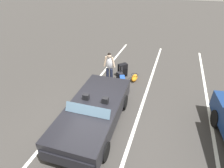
{
  "coord_description": "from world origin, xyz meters",
  "views": [
    {
      "loc": [
        4.55,
        2.27,
        4.89
      ],
      "look_at": [
        -1.8,
        0.06,
        0.75
      ],
      "focal_mm": 29.06,
      "sensor_mm": 36.0,
      "label": 1
    }
  ],
  "objects_px": {
    "suitcase_small_carryon": "(120,77)",
    "duffel_bag": "(134,78)",
    "convertible_car": "(92,116)",
    "suitcase_large_black": "(123,70)",
    "traveler_person": "(109,67)",
    "suitcase_medium_bright": "(122,82)"
  },
  "relations": [
    {
      "from": "suitcase_small_carryon",
      "to": "suitcase_large_black",
      "type": "bearing_deg",
      "value": -147.6
    },
    {
      "from": "suitcase_small_carryon",
      "to": "traveler_person",
      "type": "height_order",
      "value": "traveler_person"
    },
    {
      "from": "suitcase_large_black",
      "to": "convertible_car",
      "type": "bearing_deg",
      "value": -47.75
    },
    {
      "from": "suitcase_large_black",
      "to": "suitcase_small_carryon",
      "type": "height_order",
      "value": "suitcase_small_carryon"
    },
    {
      "from": "suitcase_medium_bright",
      "to": "duffel_bag",
      "type": "bearing_deg",
      "value": -134.49
    },
    {
      "from": "convertible_car",
      "to": "suitcase_small_carryon",
      "type": "bearing_deg",
      "value": 178.66
    },
    {
      "from": "suitcase_medium_bright",
      "to": "duffel_bag",
      "type": "xyz_separation_m",
      "value": [
        -0.91,
        0.41,
        -0.15
      ]
    },
    {
      "from": "convertible_car",
      "to": "suitcase_medium_bright",
      "type": "distance_m",
      "value": 3.02
    },
    {
      "from": "convertible_car",
      "to": "traveler_person",
      "type": "distance_m",
      "value": 3.29
    },
    {
      "from": "convertible_car",
      "to": "duffel_bag",
      "type": "bearing_deg",
      "value": 168.21
    },
    {
      "from": "suitcase_large_black",
      "to": "suitcase_small_carryon",
      "type": "bearing_deg",
      "value": -48.21
    },
    {
      "from": "convertible_car",
      "to": "suitcase_medium_bright",
      "type": "bearing_deg",
      "value": 173.1
    },
    {
      "from": "suitcase_small_carryon",
      "to": "traveler_person",
      "type": "bearing_deg",
      "value": -20.53
    },
    {
      "from": "suitcase_medium_bright",
      "to": "traveler_person",
      "type": "relative_size",
      "value": 0.38
    },
    {
      "from": "suitcase_small_carryon",
      "to": "duffel_bag",
      "type": "height_order",
      "value": "suitcase_small_carryon"
    },
    {
      "from": "suitcase_small_carryon",
      "to": "duffel_bag",
      "type": "bearing_deg",
      "value": 147.0
    },
    {
      "from": "duffel_bag",
      "to": "convertible_car",
      "type": "bearing_deg",
      "value": -9.37
    },
    {
      "from": "convertible_car",
      "to": "suitcase_large_black",
      "type": "relative_size",
      "value": 5.69
    },
    {
      "from": "suitcase_large_black",
      "to": "suitcase_small_carryon",
      "type": "xyz_separation_m",
      "value": [
        0.55,
        0.01,
        -0.11
      ]
    },
    {
      "from": "traveler_person",
      "to": "suitcase_medium_bright",
      "type": "bearing_deg",
      "value": 68.05
    },
    {
      "from": "suitcase_large_black",
      "to": "suitcase_medium_bright",
      "type": "height_order",
      "value": "suitcase_large_black"
    },
    {
      "from": "suitcase_large_black",
      "to": "suitcase_medium_bright",
      "type": "distance_m",
      "value": 1.17
    }
  ]
}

